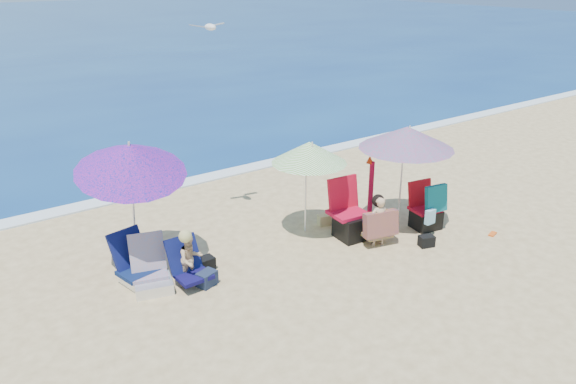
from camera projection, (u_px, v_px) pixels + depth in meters
ground at (336, 265)px, 9.79m from camera, size 120.00×120.00×0.00m
foam at (198, 180)px, 13.62m from camera, size 120.00×0.50×0.04m
umbrella_turquoise at (407, 138)px, 10.59m from camera, size 2.11×2.11×2.06m
umbrella_striped at (309, 152)px, 10.34m from camera, size 1.85×1.85×1.87m
umbrella_blue at (131, 158)px, 8.91m from camera, size 1.96×2.02×2.42m
furled_umbrella at (371, 184)px, 11.36m from camera, size 0.17×0.17×1.33m
chair_navy at (138, 268)px, 9.23m from camera, size 0.75×0.83×0.82m
chair_rainbow at (151, 275)px, 9.05m from camera, size 0.76×0.93×0.80m
camp_chair_left at (351, 220)px, 10.69m from camera, size 0.74×0.74×1.12m
camp_chair_right at (427, 212)px, 11.02m from camera, size 0.67×0.71×0.97m
person_center at (379, 222)px, 10.32m from camera, size 0.69×0.62×0.96m
person_left at (190, 259)px, 9.05m from camera, size 0.56×0.67×0.97m
bag_navy_a at (207, 279)px, 9.11m from camera, size 0.36×0.31×0.24m
bag_black_a at (205, 264)px, 9.60m from camera, size 0.31×0.23×0.22m
bag_tan at (324, 220)px, 11.27m from camera, size 0.28×0.24×0.21m
bag_black_b at (426, 241)px, 10.40m from camera, size 0.31×0.26×0.21m
orange_item at (492, 234)px, 10.87m from camera, size 0.24×0.16×0.03m
seagull at (210, 27)px, 10.10m from camera, size 0.69×0.39×0.12m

